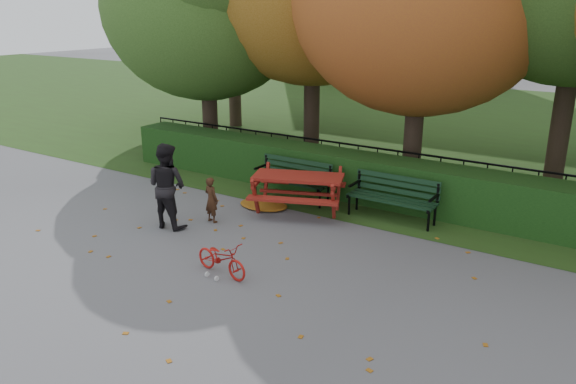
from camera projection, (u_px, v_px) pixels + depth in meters
The scene contains 12 objects.
ground at pixel (238, 274), 9.09m from camera, with size 90.00×90.00×0.00m, color slate.
grass_strip at pixel (477, 127), 20.24m from camera, with size 90.00×90.00×0.00m, color #243B15.
hedge at pixel (362, 177), 12.52m from camera, with size 13.00×0.90×1.00m, color black.
iron_fence at pixel (377, 168), 13.14m from camera, with size 14.00×0.04×1.02m.
bench_left at pixel (293, 176), 12.55m from camera, with size 1.80×0.57×0.88m.
bench_right at pixel (394, 194), 11.31m from camera, with size 1.80×0.57×0.88m.
picnic_table at pixel (298, 183), 11.68m from camera, with size 2.27×2.06×0.90m.
leaf_pile at pixel (264, 205), 12.15m from camera, with size 1.12×0.78×0.08m, color brown.
leaf_scatter at pixel (249, 266), 9.33m from camera, with size 9.00×5.70×0.01m, color brown, non-canonical shape.
child at pixel (211, 200), 11.16m from camera, with size 0.34×0.22×0.93m, color #381F12.
adult at pixel (167, 186), 10.81m from camera, with size 0.81×0.63×1.67m, color black.
bicycle at pixel (222, 258), 8.98m from camera, with size 0.37×1.07×0.56m, color #AD140F.
Camera 1 is at (5.16, -6.45, 4.10)m, focal length 35.00 mm.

